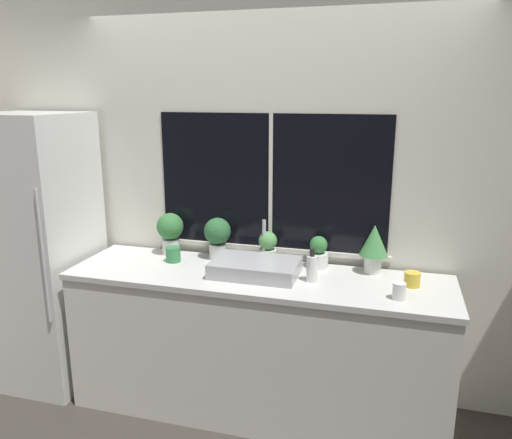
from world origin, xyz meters
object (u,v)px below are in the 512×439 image
at_px(refrigerator, 40,252).
at_px(potted_plant_far_left, 170,230).
at_px(potted_plant_right, 318,253).
at_px(mug_green, 173,254).
at_px(potted_plant_left, 217,235).
at_px(potted_plant_center, 268,247).
at_px(soap_bottle, 312,268).
at_px(mug_white, 399,291).
at_px(potted_plant_far_right, 374,244).
at_px(mug_yellow, 412,279).
at_px(sink, 256,267).

xyz_separation_m(refrigerator, potted_plant_far_left, (0.87, 0.25, 0.15)).
relative_size(potted_plant_right, mug_green, 2.10).
relative_size(potted_plant_left, potted_plant_right, 1.35).
bearing_deg(potted_plant_center, soap_bottle, -37.13).
distance_m(potted_plant_center, soap_bottle, 0.42).
relative_size(potted_plant_far_left, mug_white, 3.09).
xyz_separation_m(potted_plant_far_left, mug_green, (0.08, -0.14, -0.12)).
relative_size(potted_plant_right, potted_plant_far_right, 0.68).
distance_m(potted_plant_far_left, potted_plant_left, 0.34).
xyz_separation_m(potted_plant_right, mug_yellow, (0.57, -0.17, -0.05)).
bearing_deg(potted_plant_left, potted_plant_far_right, 0.00).
distance_m(potted_plant_left, potted_plant_center, 0.35).
distance_m(refrigerator, potted_plant_far_right, 2.25).
xyz_separation_m(potted_plant_center, mug_green, (-0.61, -0.14, -0.06)).
relative_size(potted_plant_center, mug_yellow, 2.31).
bearing_deg(potted_plant_center, potted_plant_far_left, 180.00).
xyz_separation_m(potted_plant_left, soap_bottle, (0.68, -0.25, -0.08)).
height_order(potted_plant_far_right, soap_bottle, potted_plant_far_right).
xyz_separation_m(potted_plant_far_left, potted_plant_far_right, (1.36, 0.00, 0.01)).
xyz_separation_m(mug_yellow, mug_white, (-0.07, -0.21, 0.00)).
relative_size(potted_plant_far_left, potted_plant_center, 1.36).
distance_m(potted_plant_left, mug_green, 0.32).
bearing_deg(potted_plant_far_right, potted_plant_left, 180.00).
bearing_deg(mug_green, mug_white, -9.57).
bearing_deg(potted_plant_right, refrigerator, -172.47).
bearing_deg(mug_green, soap_bottle, -6.48).
bearing_deg(potted_plant_left, refrigerator, -168.36).
xyz_separation_m(potted_plant_far_left, mug_white, (1.52, -0.39, -0.12)).
bearing_deg(mug_white, mug_yellow, 71.36).
xyz_separation_m(potted_plant_far_left, soap_bottle, (1.02, -0.25, -0.09)).
distance_m(potted_plant_far_left, potted_plant_right, 1.02).
height_order(potted_plant_left, mug_yellow, potted_plant_left).
relative_size(refrigerator, mug_white, 20.21).
bearing_deg(refrigerator, potted_plant_far_left, 16.03).
relative_size(potted_plant_left, potted_plant_center, 1.31).
distance_m(sink, potted_plant_right, 0.42).
height_order(sink, potted_plant_far_right, potted_plant_far_right).
bearing_deg(potted_plant_far_left, potted_plant_right, 0.00).
bearing_deg(potted_plant_right, potted_plant_center, 180.00).
distance_m(potted_plant_far_left, mug_yellow, 1.60).
height_order(potted_plant_far_left, soap_bottle, potted_plant_far_left).
xyz_separation_m(sink, soap_bottle, (0.35, -0.02, 0.04)).
bearing_deg(potted_plant_center, mug_green, -166.55).
height_order(potted_plant_left, mug_white, potted_plant_left).
distance_m(potted_plant_far_right, mug_white, 0.44).
xyz_separation_m(sink, potted_plant_left, (-0.33, 0.23, 0.12)).
bearing_deg(soap_bottle, mug_green, 173.52).
bearing_deg(sink, potted_plant_far_right, 18.39).
height_order(sink, soap_bottle, sink).
bearing_deg(potted_plant_far_right, potted_plant_center, 180.00).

